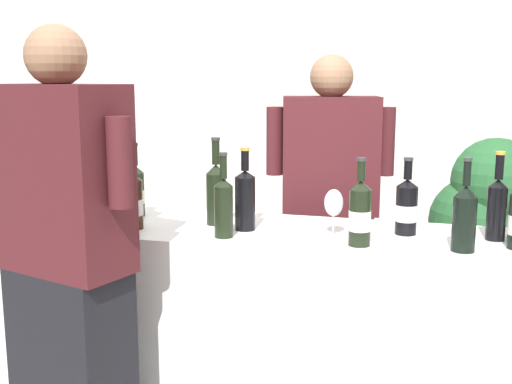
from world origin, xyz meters
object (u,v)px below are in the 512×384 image
at_px(wine_bottle_4, 99,185).
at_px(person_guest, 69,289).
at_px(wine_bottle_8, 132,201).
at_px(wine_glass, 334,205).
at_px(wine_bottle_1, 136,190).
at_px(wine_bottle_11, 360,213).
at_px(potted_shrub, 472,242).
at_px(wine_bottle_6, 464,217).
at_px(wine_bottle_5, 224,205).
at_px(wine_bottle_0, 245,198).
at_px(wine_bottle_9, 406,206).
at_px(person_server, 328,234).
at_px(wine_bottle_7, 216,192).
at_px(ice_bucket, 57,196).
at_px(wine_bottle_2, 497,206).

relative_size(wine_bottle_4, person_guest, 0.20).
distance_m(wine_bottle_8, wine_glass, 0.80).
xyz_separation_m(wine_bottle_1, person_guest, (0.04, -0.63, -0.24)).
xyz_separation_m(wine_bottle_11, potted_shrub, (0.46, 1.01, -0.33)).
bearing_deg(wine_bottle_6, wine_bottle_5, -177.59).
distance_m(wine_bottle_1, wine_glass, 0.90).
height_order(wine_bottle_0, wine_bottle_9, wine_bottle_0).
bearing_deg(person_server, potted_shrub, 19.76).
bearing_deg(wine_bottle_7, wine_bottle_4, 171.25).
bearing_deg(wine_bottle_11, wine_bottle_1, 166.64).
bearing_deg(wine_bottle_5, wine_bottle_7, 116.36).
bearing_deg(wine_bottle_1, wine_bottle_5, -27.45).
height_order(wine_bottle_4, wine_glass, wine_bottle_4).
bearing_deg(ice_bucket, wine_bottle_5, -3.02).
bearing_deg(ice_bucket, wine_bottle_11, -1.03).
xyz_separation_m(wine_bottle_7, wine_glass, (0.50, -0.07, -0.01)).
height_order(wine_bottle_6, person_server, person_server).
height_order(wine_glass, person_guest, person_guest).
height_order(wine_bottle_7, person_guest, person_guest).
relative_size(wine_bottle_0, person_server, 0.20).
xyz_separation_m(wine_bottle_4, potted_shrub, (1.66, 0.74, -0.34)).
distance_m(wine_bottle_1, wine_bottle_4, 0.20).
height_order(wine_bottle_0, wine_bottle_7, wine_bottle_7).
relative_size(wine_bottle_5, wine_bottle_9, 1.08).
distance_m(wine_bottle_9, ice_bucket, 1.43).
bearing_deg(wine_bottle_0, wine_bottle_7, 156.43).
xyz_separation_m(wine_bottle_8, ice_bucket, (-0.35, 0.01, -0.00)).
distance_m(wine_bottle_5, wine_bottle_8, 0.40).
relative_size(wine_bottle_0, potted_shrub, 0.26).
bearing_deg(person_server, wine_glass, -79.74).
bearing_deg(potted_shrub, person_server, -160.24).
relative_size(wine_bottle_5, wine_bottle_11, 1.01).
distance_m(wine_bottle_2, wine_glass, 0.61).
height_order(wine_bottle_4, wine_bottle_6, wine_bottle_4).
bearing_deg(potted_shrub, wine_bottle_8, -144.04).
height_order(wine_bottle_1, wine_bottle_8, wine_bottle_8).
xyz_separation_m(wine_bottle_1, wine_bottle_4, (-0.20, 0.03, 0.01)).
bearing_deg(wine_bottle_5, wine_bottle_9, 19.33).
xyz_separation_m(wine_bottle_5, person_server, (0.28, 0.78, -0.28)).
bearing_deg(wine_bottle_8, wine_bottle_4, 138.70).
xyz_separation_m(wine_bottle_2, wine_bottle_5, (-1.00, -0.23, -0.01)).
relative_size(wine_bottle_7, ice_bucket, 1.61).
bearing_deg(wine_bottle_4, wine_bottle_7, -8.75).
xyz_separation_m(wine_bottle_4, wine_bottle_7, (0.59, -0.09, 0.01)).
bearing_deg(wine_glass, wine_bottle_0, 178.20).
bearing_deg(wine_bottle_2, wine_bottle_1, 179.14).
bearing_deg(person_guest, potted_shrub, 44.55).
bearing_deg(wine_bottle_8, wine_bottle_1, 112.91).
bearing_deg(wine_glass, wine_bottle_4, 171.42).
distance_m(wine_bottle_4, wine_glass, 1.10).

